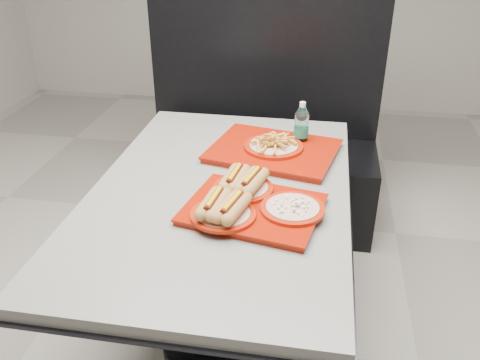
% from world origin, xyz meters
% --- Properties ---
extents(ground, '(6.00, 6.00, 0.00)m').
position_xyz_m(ground, '(0.00, 0.00, 0.00)').
color(ground, '#A09A90').
rests_on(ground, ground).
extents(diner_table, '(0.92, 1.42, 0.75)m').
position_xyz_m(diner_table, '(0.00, 0.00, 0.58)').
color(diner_table, black).
rests_on(diner_table, ground).
extents(booth_bench, '(1.30, 0.57, 1.35)m').
position_xyz_m(booth_bench, '(0.00, 1.09, 0.40)').
color(booth_bench, black).
rests_on(booth_bench, ground).
extents(tray_near, '(0.48, 0.41, 0.09)m').
position_xyz_m(tray_near, '(0.12, -0.14, 0.78)').
color(tray_near, '#8E1303').
rests_on(tray_near, diner_table).
extents(tray_far, '(0.55, 0.47, 0.10)m').
position_xyz_m(tray_far, '(0.15, 0.31, 0.78)').
color(tray_far, '#8E1303').
rests_on(tray_far, diner_table).
extents(water_bottle, '(0.06, 0.06, 0.19)m').
position_xyz_m(water_bottle, '(0.25, 0.41, 0.83)').
color(water_bottle, silver).
rests_on(water_bottle, diner_table).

